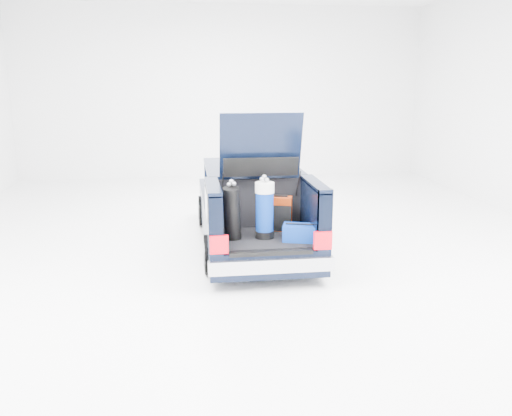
{
  "coord_description": "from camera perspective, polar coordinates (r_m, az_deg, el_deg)",
  "views": [
    {
      "loc": [
        -1.18,
        -9.34,
        3.01
      ],
      "look_at": [
        0.0,
        -0.5,
        0.82
      ],
      "focal_mm": 38.0,
      "sensor_mm": 36.0,
      "label": 1
    }
  ],
  "objects": [
    {
      "name": "blue_golf_bag",
      "position": [
        8.15,
        0.91,
        -0.17
      ],
      "size": [
        0.31,
        0.31,
        0.97
      ],
      "rotation": [
        0.0,
        0.0,
        0.07
      ],
      "color": "black",
      "rests_on": "car"
    },
    {
      "name": "blue_duffel",
      "position": [
        8.12,
        4.65,
        -2.6
      ],
      "size": [
        0.57,
        0.45,
        0.26
      ],
      "rotation": [
        0.0,
        0.0,
        -0.28
      ],
      "color": "navy",
      "rests_on": "car"
    },
    {
      "name": "black_golf_bag",
      "position": [
        8.07,
        -2.53,
        -0.55
      ],
      "size": [
        0.34,
        0.4,
        0.91
      ],
      "rotation": [
        0.0,
        0.0,
        -0.31
      ],
      "color": "black",
      "rests_on": "car"
    },
    {
      "name": "ground",
      "position": [
        9.88,
        -0.38,
        -3.91
      ],
      "size": [
        14.0,
        14.0,
        0.0
      ],
      "primitive_type": "plane",
      "color": "white",
      "rests_on": "ground"
    },
    {
      "name": "car",
      "position": [
        9.8,
        -0.47,
        0.02
      ],
      "size": [
        1.87,
        4.65,
        2.47
      ],
      "color": "black",
      "rests_on": "ground"
    },
    {
      "name": "red_suitcase",
      "position": [
        8.61,
        2.63,
        -0.6
      ],
      "size": [
        0.39,
        0.31,
        0.57
      ],
      "rotation": [
        0.0,
        0.0,
        -0.28
      ],
      "color": "maroon",
      "rests_on": "car"
    }
  ]
}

